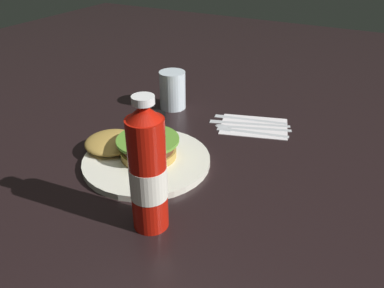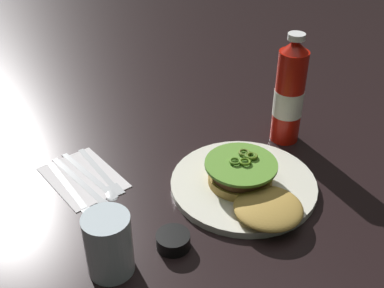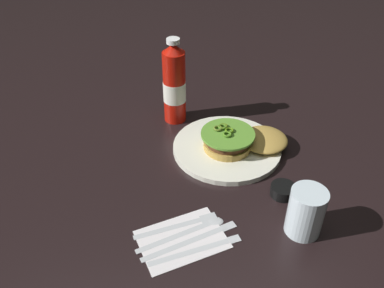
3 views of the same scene
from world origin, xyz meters
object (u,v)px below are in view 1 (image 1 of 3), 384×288
object	(u,v)px
condiment_cup	(155,118)
butter_knife	(246,118)
water_glass	(173,90)
burger_sandwich	(134,145)
spoon_utensil	(242,126)
napkin	(254,126)
fork_utensil	(246,130)
ketchup_bottle	(149,172)
steak_knife	(244,122)
dinner_plate	(147,161)

from	to	relation	value
condiment_cup	butter_knife	distance (m)	0.25
water_glass	condiment_cup	size ratio (longest dim) A/B	1.86
burger_sandwich	spoon_utensil	world-z (taller)	burger_sandwich
napkin	spoon_utensil	world-z (taller)	spoon_utensil
butter_knife	spoon_utensil	xyz separation A→B (m)	(-0.01, 0.05, 0.00)
water_glass	fork_utensil	world-z (taller)	water_glass
burger_sandwich	condiment_cup	bearing A→B (deg)	-71.04
napkin	butter_knife	bearing A→B (deg)	-39.51
condiment_cup	butter_knife	bearing A→B (deg)	-147.49
napkin	ketchup_bottle	bearing A→B (deg)	86.95
burger_sandwich	fork_utensil	distance (m)	0.30
steak_knife	burger_sandwich	bearing A→B (deg)	61.30
dinner_plate	butter_knife	xyz separation A→B (m)	(-0.11, -0.31, -0.00)
napkin	fork_utensil	xyz separation A→B (m)	(0.01, 0.04, 0.00)
ketchup_bottle	napkin	bearing A→B (deg)	-93.05
butter_knife	napkin	bearing A→B (deg)	140.49
water_glass	steak_knife	world-z (taller)	water_glass
dinner_plate	butter_knife	bearing A→B (deg)	-109.69
dinner_plate	spoon_utensil	size ratio (longest dim) A/B	1.49
napkin	water_glass	bearing A→B (deg)	-1.01
water_glass	butter_knife	size ratio (longest dim) A/B	0.55
condiment_cup	napkin	xyz separation A→B (m)	(-0.24, -0.10, -0.01)
water_glass	butter_knife	bearing A→B (deg)	-173.48
condiment_cup	napkin	size ratio (longest dim) A/B	0.33
water_glass	spoon_utensil	bearing A→B (deg)	173.38
burger_sandwich	fork_utensil	size ratio (longest dim) A/B	1.25
burger_sandwich	condiment_cup	distance (m)	0.19
dinner_plate	ketchup_bottle	bearing A→B (deg)	126.93
ketchup_bottle	water_glass	xyz separation A→B (m)	(0.23, -0.45, -0.06)
spoon_utensil	dinner_plate	bearing A→B (deg)	64.91
condiment_cup	dinner_plate	bearing A→B (deg)	117.87
ketchup_bottle	napkin	xyz separation A→B (m)	(-0.02, -0.45, -0.11)
water_glass	fork_utensil	size ratio (longest dim) A/B	0.59
burger_sandwich	spoon_utensil	size ratio (longest dim) A/B	1.21
steak_knife	water_glass	bearing A→B (deg)	-0.44
water_glass	ketchup_bottle	bearing A→B (deg)	116.70
water_glass	fork_utensil	bearing A→B (deg)	169.90
steak_knife	spoon_utensil	size ratio (longest dim) A/B	1.08
burger_sandwich	napkin	xyz separation A→B (m)	(-0.18, -0.28, -0.03)
steak_knife	spoon_utensil	xyz separation A→B (m)	(-0.00, 0.02, 0.00)
ketchup_bottle	steak_knife	size ratio (longest dim) A/B	1.20
condiment_cup	steak_knife	world-z (taller)	condiment_cup
burger_sandwich	steak_knife	distance (m)	0.32
condiment_cup	steak_knife	distance (m)	0.24
burger_sandwich	fork_utensil	xyz separation A→B (m)	(-0.18, -0.24, -0.03)
ketchup_bottle	butter_knife	size ratio (longest dim) A/B	1.27
water_glass	napkin	size ratio (longest dim) A/B	0.62
ketchup_bottle	condiment_cup	size ratio (longest dim) A/B	4.27
fork_utensil	condiment_cup	bearing A→B (deg)	15.24
napkin	spoon_utensil	size ratio (longest dim) A/B	0.91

